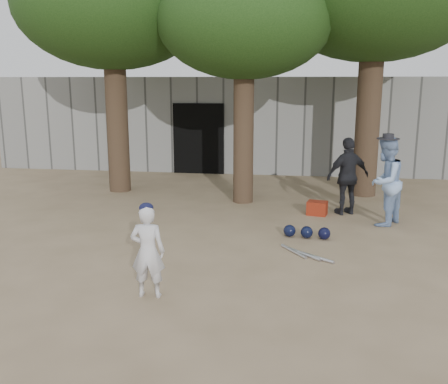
% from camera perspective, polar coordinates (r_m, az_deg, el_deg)
% --- Properties ---
extents(ground, '(70.00, 70.00, 0.00)m').
position_cam_1_polar(ground, '(8.30, -5.15, -7.79)').
color(ground, '#937C5E').
rests_on(ground, ground).
extents(boy_player, '(0.48, 0.33, 1.28)m').
position_cam_1_polar(boy_player, '(6.83, -8.70, -6.75)').
color(boy_player, silver).
rests_on(boy_player, ground).
extents(spectator_blue, '(1.04, 1.10, 1.79)m').
position_cam_1_polar(spectator_blue, '(10.55, 17.93, 1.13)').
color(spectator_blue, '#8EADDB').
rests_on(spectator_blue, ground).
extents(spectator_dark, '(1.08, 0.80, 1.70)m').
position_cam_1_polar(spectator_dark, '(11.20, 13.97, 1.75)').
color(spectator_dark, black).
rests_on(spectator_dark, ground).
extents(red_bag, '(0.48, 0.41, 0.30)m').
position_cam_1_polar(red_bag, '(11.14, 10.59, -1.82)').
color(red_bag, maroon).
rests_on(red_bag, ground).
extents(back_building, '(16.00, 5.24, 3.00)m').
position_cam_1_polar(back_building, '(18.04, 2.41, 8.20)').
color(back_building, gray).
rests_on(back_building, ground).
extents(helmet_row, '(0.87, 0.31, 0.23)m').
position_cam_1_polar(helmet_row, '(9.48, 9.44, -4.55)').
color(helmet_row, black).
rests_on(helmet_row, ground).
extents(bat_pile, '(0.89, 0.79, 0.06)m').
position_cam_1_polar(bat_pile, '(8.57, 9.17, -7.02)').
color(bat_pile, '#BBBAC2').
rests_on(bat_pile, ground).
extents(tree_row, '(11.40, 5.80, 6.69)m').
position_cam_1_polar(tree_row, '(12.75, 3.47, 20.71)').
color(tree_row, brown).
rests_on(tree_row, ground).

